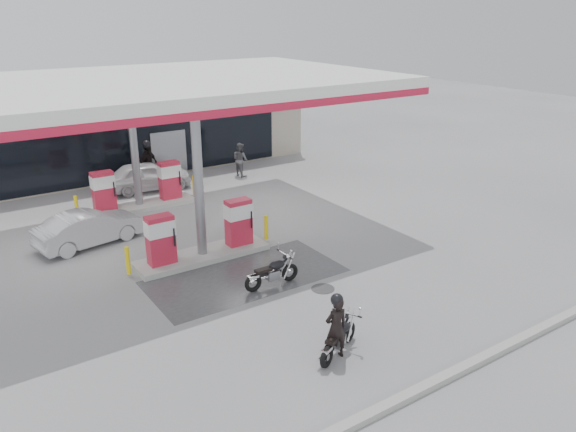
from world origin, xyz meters
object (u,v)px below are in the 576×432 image
object	(u,v)px
biker_main	(336,328)
sedan_white	(147,176)
pump_island_far	(138,192)
parked_motorcycle	(273,273)
hatchback_silver	(90,228)
attendant	(240,159)
pump_island_near	(202,238)
parked_car_right	(267,139)
biker_walking	(148,165)
main_motorcycle	(339,339)

from	to	relation	value
biker_main	sedan_white	distance (m)	15.17
sedan_white	pump_island_far	bearing A→B (deg)	158.25
parked_motorcycle	sedan_white	bearing A→B (deg)	88.82
hatchback_silver	attendant	bearing A→B (deg)	-72.89
pump_island_near	pump_island_far	distance (m)	6.00
parked_car_right	hatchback_silver	bearing A→B (deg)	128.42
parked_car_right	biker_walking	size ratio (longest dim) A/B	1.97
attendant	parked_car_right	distance (m)	5.90
pump_island_near	sedan_white	size ratio (longest dim) A/B	1.33
biker_main	sedan_white	bearing A→B (deg)	-87.84
pump_island_near	main_motorcycle	world-z (taller)	pump_island_near
pump_island_near	biker_main	bearing A→B (deg)	-88.81
main_motorcycle	parked_car_right	xyz separation A→B (m)	(9.69, 18.84, 0.15)
biker_main	biker_walking	bearing A→B (deg)	-88.70
pump_island_near	pump_island_far	bearing A→B (deg)	90.00
pump_island_near	biker_walking	xyz separation A→B (m)	(1.49, 8.73, 0.31)
main_motorcycle	biker_walking	world-z (taller)	biker_walking
pump_island_far	main_motorcycle	size ratio (longest dim) A/B	3.11
biker_main	pump_island_far	bearing A→B (deg)	-83.15
attendant	parked_car_right	bearing A→B (deg)	-54.86
biker_main	parked_car_right	bearing A→B (deg)	-111.29
biker_main	pump_island_near	bearing A→B (deg)	-82.60
main_motorcycle	hatchback_silver	size ratio (longest dim) A/B	0.44
parked_motorcycle	biker_walking	world-z (taller)	biker_walking
pump_island_far	biker_main	size ratio (longest dim) A/B	3.22
pump_island_near	sedan_white	xyz separation A→B (m)	(1.22, 8.20, -0.05)
pump_island_far	biker_main	xyz separation A→B (m)	(0.14, -12.93, 0.09)
biker_main	parked_motorcycle	size ratio (longest dim) A/B	0.87
pump_island_near	hatchback_silver	distance (m)	4.24
pump_island_far	biker_walking	distance (m)	3.12
main_motorcycle	hatchback_silver	world-z (taller)	hatchback_silver
pump_island_near	parked_car_right	bearing A→B (deg)	50.19
biker_main	hatchback_silver	xyz separation A→B (m)	(-2.89, 10.16, -0.18)
biker_main	attendant	bearing A→B (deg)	-104.92
pump_island_near	parked_car_right	size ratio (longest dim) A/B	1.28
biker_main	biker_walking	distance (m)	15.72
biker_main	sedan_white	xyz separation A→B (m)	(1.07, 15.13, -0.14)
biker_walking	biker_main	bearing A→B (deg)	-125.01
sedan_white	attendant	world-z (taller)	attendant
parked_motorcycle	biker_main	bearing A→B (deg)	-99.92
pump_island_far	attendant	xyz separation A→B (m)	(5.85, 1.83, 0.12)
sedan_white	biker_walking	distance (m)	0.69
biker_main	hatchback_silver	distance (m)	10.57
hatchback_silver	biker_walking	bearing A→B (deg)	-48.65
pump_island_near	attendant	world-z (taller)	pump_island_near
main_motorcycle	parked_motorcycle	bearing A→B (deg)	56.14
main_motorcycle	parked_car_right	distance (m)	21.19
parked_motorcycle	attendant	bearing A→B (deg)	65.90
parked_motorcycle	hatchback_silver	xyz separation A→B (m)	(-3.62, 6.23, 0.19)
sedan_white	hatchback_silver	bearing A→B (deg)	148.61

